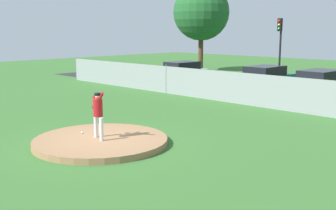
{
  "coord_description": "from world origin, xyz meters",
  "views": [
    {
      "loc": [
        11.42,
        -8.29,
        3.91
      ],
      "look_at": [
        -0.14,
        3.48,
        0.92
      ],
      "focal_mm": 44.26,
      "sensor_mm": 36.0,
      "label": 1
    }
  ],
  "objects_px": {
    "parked_car_white": "(182,73)",
    "parked_car_silver": "(320,85)",
    "baseball": "(82,133)",
    "traffic_cone_orange": "(309,87)",
    "parked_car_teal": "(265,79)",
    "traffic_light_near": "(280,40)",
    "pitcher_youth": "(98,111)"
  },
  "relations": [
    {
      "from": "parked_car_teal",
      "to": "traffic_light_near",
      "type": "distance_m",
      "value": 4.47
    },
    {
      "from": "pitcher_youth",
      "to": "traffic_cone_orange",
      "type": "height_order",
      "value": "pitcher_youth"
    },
    {
      "from": "traffic_cone_orange",
      "to": "traffic_light_near",
      "type": "relative_size",
      "value": 0.12
    },
    {
      "from": "traffic_light_near",
      "to": "parked_car_silver",
      "type": "bearing_deg",
      "value": -38.51
    },
    {
      "from": "pitcher_youth",
      "to": "parked_car_teal",
      "type": "height_order",
      "value": "pitcher_youth"
    },
    {
      "from": "parked_car_teal",
      "to": "traffic_light_near",
      "type": "relative_size",
      "value": 0.97
    },
    {
      "from": "traffic_cone_orange",
      "to": "traffic_light_near",
      "type": "bearing_deg",
      "value": 155.89
    },
    {
      "from": "parked_car_white",
      "to": "traffic_light_near",
      "type": "distance_m",
      "value": 7.4
    },
    {
      "from": "parked_car_silver",
      "to": "traffic_cone_orange",
      "type": "distance_m",
      "value": 3.14
    },
    {
      "from": "baseball",
      "to": "parked_car_teal",
      "type": "height_order",
      "value": "parked_car_teal"
    },
    {
      "from": "parked_car_white",
      "to": "parked_car_silver",
      "type": "xyz_separation_m",
      "value": [
        10.58,
        0.12,
        0.03
      ]
    },
    {
      "from": "pitcher_youth",
      "to": "baseball",
      "type": "xyz_separation_m",
      "value": [
        -1.04,
        0.01,
        -0.95
      ]
    },
    {
      "from": "parked_car_teal",
      "to": "parked_car_silver",
      "type": "relative_size",
      "value": 0.99
    },
    {
      "from": "parked_car_white",
      "to": "parked_car_teal",
      "type": "bearing_deg",
      "value": 3.34
    },
    {
      "from": "baseball",
      "to": "parked_car_teal",
      "type": "bearing_deg",
      "value": 96.1
    },
    {
      "from": "traffic_light_near",
      "to": "baseball",
      "type": "bearing_deg",
      "value": -81.76
    },
    {
      "from": "traffic_cone_orange",
      "to": "traffic_light_near",
      "type": "xyz_separation_m",
      "value": [
        -3.03,
        1.36,
        2.98
      ]
    },
    {
      "from": "pitcher_youth",
      "to": "parked_car_silver",
      "type": "height_order",
      "value": "pitcher_youth"
    },
    {
      "from": "parked_car_silver",
      "to": "traffic_cone_orange",
      "type": "bearing_deg",
      "value": 126.02
    },
    {
      "from": "baseball",
      "to": "parked_car_teal",
      "type": "distance_m",
      "value": 15.01
    },
    {
      "from": "baseball",
      "to": "parked_car_silver",
      "type": "bearing_deg",
      "value": 81.54
    },
    {
      "from": "parked_car_silver",
      "to": "traffic_cone_orange",
      "type": "xyz_separation_m",
      "value": [
        -1.82,
        2.51,
        -0.54
      ]
    },
    {
      "from": "pitcher_youth",
      "to": "parked_car_white",
      "type": "distance_m",
      "value": 17.33
    },
    {
      "from": "baseball",
      "to": "traffic_cone_orange",
      "type": "bearing_deg",
      "value": 88.82
    },
    {
      "from": "parked_car_silver",
      "to": "pitcher_youth",
      "type": "bearing_deg",
      "value": -94.45
    },
    {
      "from": "pitcher_youth",
      "to": "parked_car_teal",
      "type": "distance_m",
      "value": 15.16
    },
    {
      "from": "baseball",
      "to": "parked_car_teal",
      "type": "relative_size",
      "value": 0.02
    },
    {
      "from": "pitcher_youth",
      "to": "parked_car_silver",
      "type": "bearing_deg",
      "value": 85.55
    },
    {
      "from": "parked_car_teal",
      "to": "baseball",
      "type": "bearing_deg",
      "value": -83.9
    },
    {
      "from": "pitcher_youth",
      "to": "traffic_cone_orange",
      "type": "xyz_separation_m",
      "value": [
        -0.68,
        17.15,
        -0.94
      ]
    },
    {
      "from": "pitcher_youth",
      "to": "parked_car_silver",
      "type": "relative_size",
      "value": 0.36
    },
    {
      "from": "parked_car_teal",
      "to": "parked_car_white",
      "type": "bearing_deg",
      "value": -176.66
    }
  ]
}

